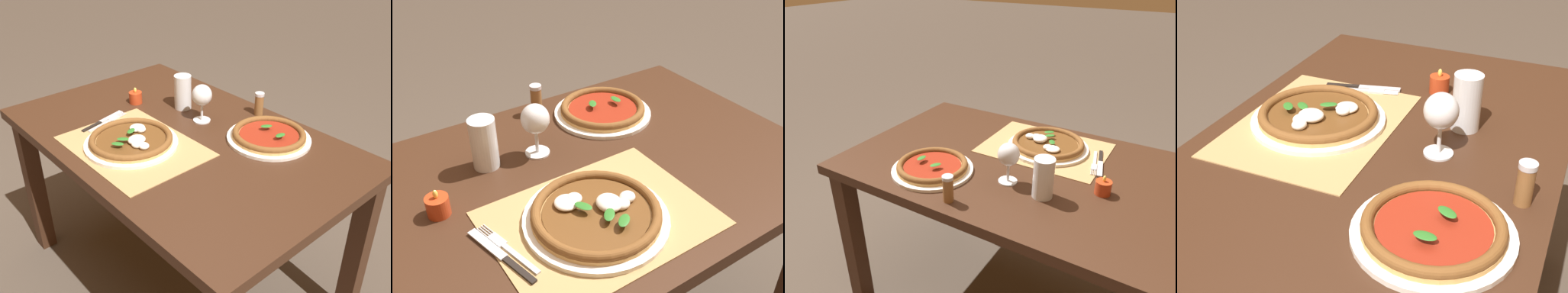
% 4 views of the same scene
% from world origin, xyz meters
% --- Properties ---
extents(ground_plane, '(24.00, 24.00, 0.00)m').
position_xyz_m(ground_plane, '(0.00, 0.00, 0.00)').
color(ground_plane, '#473D33').
extents(dining_table, '(1.35, 0.85, 0.74)m').
position_xyz_m(dining_table, '(0.00, 0.00, 0.64)').
color(dining_table, '#382114').
rests_on(dining_table, ground).
extents(paper_placemat, '(0.51, 0.38, 0.00)m').
position_xyz_m(paper_placemat, '(-0.04, -0.18, 0.74)').
color(paper_placemat, '#A88451').
rests_on(paper_placemat, dining_table).
extents(pizza_near, '(0.34, 0.34, 0.05)m').
position_xyz_m(pizza_near, '(-0.05, -0.18, 0.76)').
color(pizza_near, silver).
rests_on(pizza_near, paper_placemat).
extents(pizza_far, '(0.31, 0.31, 0.04)m').
position_xyz_m(pizza_far, '(0.25, 0.23, 0.76)').
color(pizza_far, silver).
rests_on(pizza_far, dining_table).
extents(wine_glass, '(0.08, 0.08, 0.16)m').
position_xyz_m(wine_glass, '(-0.03, 0.15, 0.85)').
color(wine_glass, silver).
rests_on(wine_glass, dining_table).
extents(pint_glass, '(0.07, 0.07, 0.15)m').
position_xyz_m(pint_glass, '(-0.18, 0.17, 0.81)').
color(pint_glass, silver).
rests_on(pint_glass, dining_table).
extents(fork, '(0.06, 0.20, 0.00)m').
position_xyz_m(fork, '(-0.26, -0.15, 0.75)').
color(fork, '#B7B7BC').
rests_on(fork, paper_placemat).
extents(knife, '(0.07, 0.21, 0.01)m').
position_xyz_m(knife, '(-0.28, -0.16, 0.75)').
color(knife, black).
rests_on(knife, paper_placemat).
extents(votive_candle, '(0.06, 0.06, 0.07)m').
position_xyz_m(votive_candle, '(-0.35, 0.05, 0.76)').
color(votive_candle, '#B23819').
rests_on(votive_candle, dining_table).
extents(pepper_shaker, '(0.04, 0.04, 0.10)m').
position_xyz_m(pepper_shaker, '(0.08, 0.36, 0.79)').
color(pepper_shaker, brown).
rests_on(pepper_shaker, dining_table).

